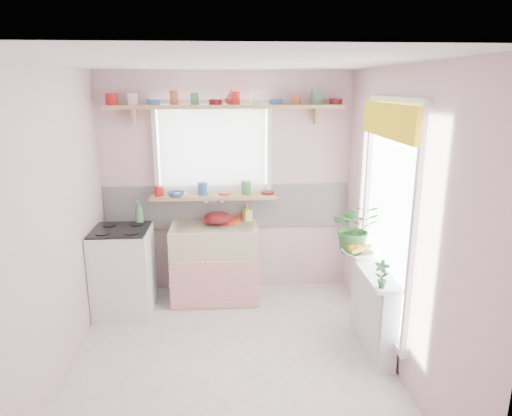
{
  "coord_description": "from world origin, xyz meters",
  "views": [
    {
      "loc": [
        -0.0,
        -3.48,
        2.33
      ],
      "look_at": [
        0.26,
        0.55,
        1.25
      ],
      "focal_mm": 32.0,
      "sensor_mm": 36.0,
      "label": 1
    }
  ],
  "objects": [
    {
      "name": "sink_unit",
      "position": [
        -0.15,
        1.29,
        0.43
      ],
      "size": [
        0.95,
        0.65,
        1.11
      ],
      "color": "white",
      "rests_on": "ground"
    },
    {
      "name": "sill_cup",
      "position": [
        -0.27,
        1.54,
        1.21
      ],
      "size": [
        0.14,
        0.14,
        0.1
      ],
      "primitive_type": "imported",
      "rotation": [
        0.0,
        0.0,
        -0.19
      ],
      "color": "silver",
      "rests_on": "windowsill"
    },
    {
      "name": "windowsill",
      "position": [
        -0.15,
        1.48,
        1.14
      ],
      "size": [
        1.4,
        0.22,
        0.04
      ],
      "primitive_type": "cube",
      "color": "tan",
      "rests_on": "room"
    },
    {
      "name": "soap_bottle_sink",
      "position": [
        0.22,
        1.5,
        0.95
      ],
      "size": [
        0.12,
        0.12,
        0.2
      ],
      "primitive_type": "imported",
      "rotation": [
        0.0,
        0.0,
        0.4
      ],
      "color": "#D0D05C",
      "rests_on": "sink_unit"
    },
    {
      "name": "cooker",
      "position": [
        -1.1,
        1.05,
        0.46
      ],
      "size": [
        0.58,
        0.58,
        0.93
      ],
      "color": "white",
      "rests_on": "ground"
    },
    {
      "name": "radiator_ledge",
      "position": [
        1.3,
        0.2,
        0.4
      ],
      "size": [
        0.22,
        0.95,
        0.78
      ],
      "color": "white",
      "rests_on": "ground"
    },
    {
      "name": "jade_plant",
      "position": [
        1.21,
        0.6,
        1.03
      ],
      "size": [
        0.51,
        0.46,
        0.5
      ],
      "primitive_type": "imported",
      "rotation": [
        0.0,
        0.0,
        -0.16
      ],
      "color": "#2A5D25",
      "rests_on": "radiator_ledge"
    },
    {
      "name": "shelf_vase",
      "position": [
        0.06,
        1.53,
        2.22
      ],
      "size": [
        0.19,
        0.19,
        0.16
      ],
      "primitive_type": "imported",
      "rotation": [
        0.0,
        0.0,
        0.36
      ],
      "color": "#9D4530",
      "rests_on": "pine_shelf"
    },
    {
      "name": "shelf_crockery",
      "position": [
        -0.04,
        1.47,
        2.19
      ],
      "size": [
        2.47,
        0.11,
        0.12
      ],
      "color": "red",
      "rests_on": "pine_shelf"
    },
    {
      "name": "sill_bowl",
      "position": [
        -0.56,
        1.42,
        1.19
      ],
      "size": [
        0.2,
        0.2,
        0.06
      ],
      "primitive_type": "imported",
      "rotation": [
        0.0,
        0.0,
        -0.12
      ],
      "color": "#3256A5",
      "rests_on": "windowsill"
    },
    {
      "name": "herb_pot",
      "position": [
        1.21,
        -0.2,
        0.89
      ],
      "size": [
        0.14,
        0.12,
        0.23
      ],
      "primitive_type": "imported",
      "rotation": [
        0.0,
        0.0,
        -0.4
      ],
      "color": "#28652C",
      "rests_on": "radiator_ledge"
    },
    {
      "name": "pine_shelf",
      "position": [
        0.0,
        1.47,
        2.12
      ],
      "size": [
        2.52,
        0.24,
        0.04
      ],
      "primitive_type": "cube",
      "color": "tan",
      "rests_on": "room"
    },
    {
      "name": "dish_tray",
      "position": [
        -0.05,
        1.49,
        0.87
      ],
      "size": [
        0.42,
        0.37,
        0.04
      ],
      "primitive_type": "cube",
      "rotation": [
        0.0,
        0.0,
        -0.34
      ],
      "color": "#F54515",
      "rests_on": "sink_unit"
    },
    {
      "name": "cooker_bottle",
      "position": [
        -0.94,
        1.27,
        1.04
      ],
      "size": [
        0.11,
        0.11,
        0.24
      ],
      "primitive_type": "imported",
      "rotation": [
        0.0,
        0.0,
        -0.23
      ],
      "color": "#3E7D50",
      "rests_on": "cooker"
    },
    {
      "name": "room",
      "position": [
        0.66,
        0.86,
        1.37
      ],
      "size": [
        3.2,
        3.2,
        3.2
      ],
      "color": "white",
      "rests_on": "ground"
    },
    {
      "name": "sill_crockery",
      "position": [
        -0.2,
        1.48,
        1.21
      ],
      "size": [
        1.35,
        0.11,
        0.12
      ],
      "color": "red",
      "rests_on": "windowsill"
    },
    {
      "name": "fruit",
      "position": [
        1.22,
        0.47,
        0.87
      ],
      "size": [
        0.2,
        0.14,
        0.1
      ],
      "color": "orange",
      "rests_on": "fruit_bowl"
    },
    {
      "name": "fruit_bowl",
      "position": [
        1.21,
        0.46,
        0.81
      ],
      "size": [
        0.35,
        0.35,
        0.07
      ],
      "primitive_type": "imported",
      "rotation": [
        0.0,
        0.0,
        0.37
      ],
      "color": "white",
      "rests_on": "radiator_ledge"
    },
    {
      "name": "colander",
      "position": [
        -0.11,
        1.38,
        0.92
      ],
      "size": [
        0.36,
        0.36,
        0.14
      ],
      "primitive_type": "ellipsoid",
      "rotation": [
        0.0,
        0.0,
        0.21
      ],
      "color": "#5D0F15",
      "rests_on": "sink_unit"
    }
  ]
}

